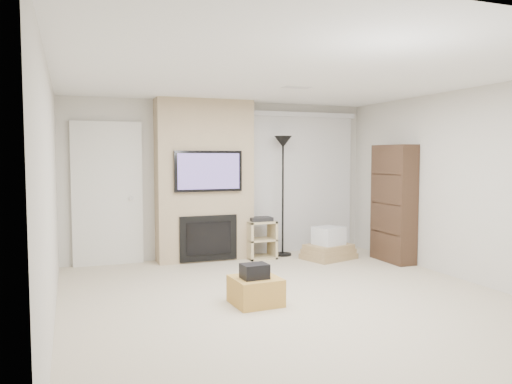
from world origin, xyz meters
name	(u,v)px	position (x,y,z in m)	size (l,w,h in m)	color
floor	(293,301)	(0.00, 0.00, 0.00)	(5.00, 5.50, 0.00)	beige
ceiling	(295,76)	(0.00, 0.00, 2.50)	(5.00, 5.50, 0.00)	white
wall_back	(222,179)	(0.00, 2.75, 1.25)	(5.00, 2.50, 0.00)	beige
wall_front	(491,220)	(0.00, -2.75, 1.25)	(5.00, 2.50, 0.00)	beige
wall_left	(50,197)	(-2.50, 0.00, 1.25)	(5.50, 2.50, 0.00)	beige
wall_right	(471,186)	(2.50, 0.00, 1.25)	(5.50, 2.50, 0.00)	beige
hvac_vent	(297,87)	(0.40, 0.80, 2.50)	(0.35, 0.18, 0.01)	silver
ottoman	(256,291)	(-0.44, 0.04, 0.15)	(0.50, 0.50, 0.30)	#BB8B3D
black_bag	(255,271)	(-0.47, 0.00, 0.38)	(0.28, 0.22, 0.16)	black
fireplace_wall	(205,181)	(-0.35, 2.54, 1.24)	(1.50, 0.47, 2.50)	tan
entry_door	(108,195)	(-1.80, 2.71, 1.05)	(1.02, 0.11, 2.14)	silver
vertical_blinds	(302,177)	(1.40, 2.70, 1.27)	(1.98, 0.10, 2.37)	silver
floor_lamp	(283,162)	(0.93, 2.43, 1.54)	(0.29, 0.29, 1.95)	black
av_stand	(260,237)	(0.50, 2.34, 0.35)	(0.45, 0.38, 0.66)	#CCB784
box_stack	(329,247)	(1.50, 1.91, 0.19)	(0.90, 0.77, 0.51)	tan
bookshelf	(394,203)	(2.34, 1.40, 0.90)	(0.30, 0.80, 1.80)	#332216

